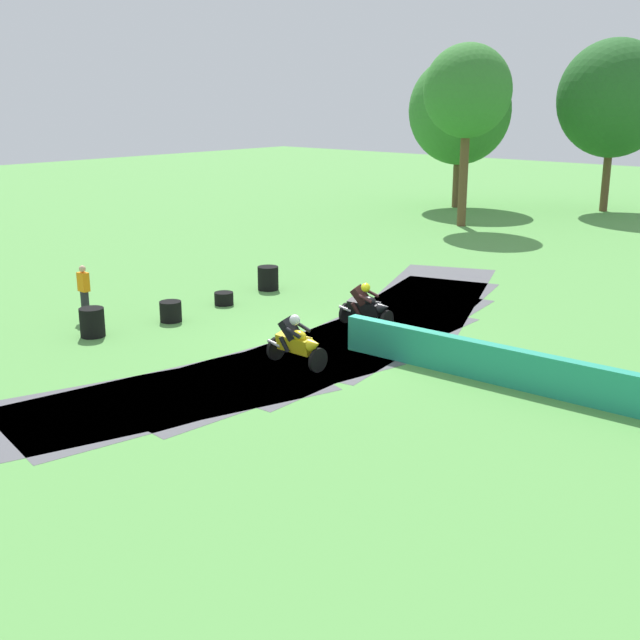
{
  "coord_description": "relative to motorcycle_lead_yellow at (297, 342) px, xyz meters",
  "views": [
    {
      "loc": [
        12.94,
        -15.53,
        6.41
      ],
      "look_at": [
        -0.0,
        -0.87,
        0.9
      ],
      "focal_mm": 45.03,
      "sensor_mm": 36.0,
      "label": 1
    }
  ],
  "objects": [
    {
      "name": "ground_plane",
      "position": [
        -0.26,
        2.03,
        -0.65
      ],
      "size": [
        120.0,
        120.0,
        0.0
      ],
      "primitive_type": "plane",
      "color": "#569947"
    },
    {
      "name": "track_asphalt",
      "position": [
        -0.79,
        2.0,
        -0.65
      ],
      "size": [
        6.9,
        22.39,
        0.01
      ],
      "color": "#515156",
      "rests_on": "ground"
    },
    {
      "name": "safety_barrier",
      "position": [
        5.51,
        2.3,
        -0.2
      ],
      "size": [
        10.93,
        0.81,
        0.9
      ],
      "primitive_type": "cube",
      "rotation": [
        0.0,
        0.0,
        -1.52
      ],
      "color": "#239375",
      "rests_on": "ground"
    },
    {
      "name": "motorcycle_lead_yellow",
      "position": [
        0.0,
        0.0,
        0.0
      ],
      "size": [
        1.68,
        0.75,
        1.43
      ],
      "color": "black",
      "rests_on": "ground"
    },
    {
      "name": "motorcycle_chase_black",
      "position": [
        -0.85,
        3.81,
        -0.01
      ],
      "size": [
        1.68,
        0.86,
        1.43
      ],
      "color": "black",
      "rests_on": "ground"
    },
    {
      "name": "tire_stack_near",
      "position": [
        -5.96,
        -1.82,
        -0.25
      ],
      "size": [
        0.67,
        0.67,
        0.8
      ],
      "color": "black",
      "rests_on": "ground"
    },
    {
      "name": "tire_stack_mid_a",
      "position": [
        -5.56,
        0.56,
        -0.35
      ],
      "size": [
        0.64,
        0.64,
        0.6
      ],
      "color": "black",
      "rests_on": "ground"
    },
    {
      "name": "tire_stack_mid_b",
      "position": [
        -5.85,
        2.89,
        -0.45
      ],
      "size": [
        0.6,
        0.6,
        0.4
      ],
      "color": "black",
      "rests_on": "ground"
    },
    {
      "name": "tire_stack_far",
      "position": [
        -6.23,
        5.25,
        -0.25
      ],
      "size": [
        0.7,
        0.7,
        0.8
      ],
      "color": "black",
      "rests_on": "ground"
    },
    {
      "name": "track_marshal",
      "position": [
        -7.6,
        -0.98,
        0.17
      ],
      "size": [
        0.34,
        0.24,
        1.63
      ],
      "color": "#232328",
      "rests_on": "ground"
    },
    {
      "name": "traffic_cone",
      "position": [
        5.59,
        2.39,
        -0.43
      ],
      "size": [
        0.28,
        0.28,
        0.44
      ],
      "primitive_type": "cone",
      "color": "orange",
      "rests_on": "ground"
    },
    {
      "name": "tree_far_left",
      "position": [
        -8.66,
        21.46,
        5.88
      ],
      "size": [
        4.28,
        4.28,
        8.82
      ],
      "color": "brown",
      "rests_on": "ground"
    },
    {
      "name": "tree_far_right",
      "position": [
        -12.65,
        27.27,
        4.86
      ],
      "size": [
        5.82,
        5.82,
        8.58
      ],
      "color": "brown",
      "rests_on": "ground"
    },
    {
      "name": "tree_mid_rise",
      "position": [
        -5.43,
        31.39,
        5.53
      ],
      "size": [
        6.1,
        6.1,
        9.4
      ],
      "color": "brown",
      "rests_on": "ground"
    }
  ]
}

